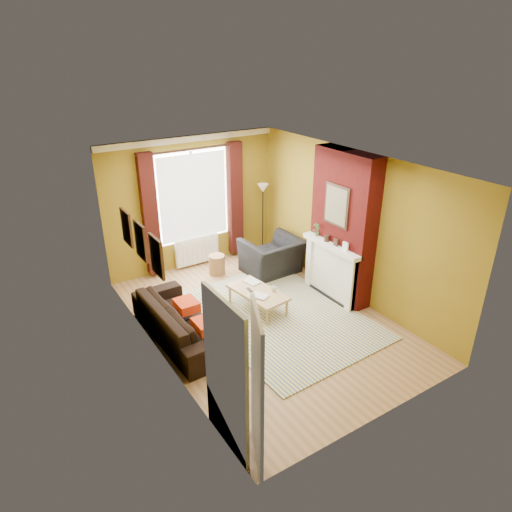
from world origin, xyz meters
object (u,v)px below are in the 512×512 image
Objects in this scene: sofa at (181,320)px; coffee_table at (258,293)px; wicker_stool at (217,265)px; armchair at (272,256)px; floor_lamp at (263,199)px.

sofa is 1.81× the size of coffee_table.
wicker_stool is at bearing -44.01° from sofa.
wicker_stool is at bearing 80.08° from coffee_table.
armchair is 1.56m from coffee_table.
armchair is 1.37m from floor_lamp.
wicker_stool is (-1.02, 0.56, -0.16)m from armchair.
sofa is 2.34m from wicker_stool.
armchair is at bearing -67.49° from sofa.
armchair is at bearing -111.72° from floor_lamp.
coffee_table is at bearing -89.84° from sofa.
wicker_stool is 0.26× the size of floor_lamp.
floor_lamp is (0.37, 0.93, 0.93)m from armchair.
sofa reaches higher than wicker_stool.
armchair reaches higher than wicker_stool.
floor_lamp is (2.97, 2.10, 0.98)m from sofa.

